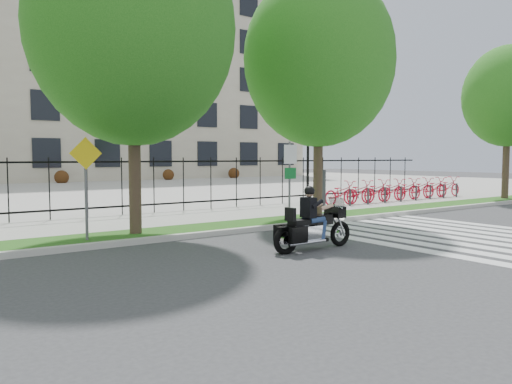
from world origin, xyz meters
TOP-DOWN VIEW (x-y plane):
  - ground at (0.00, 0.00)m, footprint 120.00×120.00m
  - curb at (0.00, 4.10)m, footprint 60.00×0.20m
  - grass_verge at (0.00, 4.95)m, footprint 60.00×1.50m
  - sidewalk at (0.00, 7.45)m, footprint 60.00×3.50m
  - plaza at (0.00, 25.00)m, footprint 80.00×34.00m
  - crosswalk_stripes at (4.83, 0.00)m, footprint 5.70×8.00m
  - iron_fence at (0.00, 9.20)m, footprint 30.00×0.06m
  - lamp_post_right at (10.00, 12.00)m, footprint 1.06×0.70m
  - street_tree_1 at (-2.48, 4.95)m, footprint 5.34×5.34m
  - street_tree_2 at (4.09, 4.95)m, footprint 5.08×5.08m
  - street_tree_3 at (16.61, 4.95)m, footprint 4.25×4.25m
  - bike_share_station at (11.35, 7.20)m, footprint 10.04×0.88m
  - sign_pole_regulatory at (2.54, 4.58)m, footprint 0.50×0.09m
  - sign_pole_warning at (-3.87, 4.58)m, footprint 0.78×0.09m
  - motorcycle_rider at (0.22, 0.97)m, footprint 2.34×0.68m

SIDE VIEW (x-z plane):
  - ground at x=0.00m, z-range 0.00..0.00m
  - crosswalk_stripes at x=4.83m, z-range 0.00..0.01m
  - plaza at x=0.00m, z-range 0.00..0.10m
  - curb at x=0.00m, z-range 0.00..0.15m
  - grass_verge at x=0.00m, z-range 0.00..0.15m
  - sidewalk at x=0.00m, z-range 0.00..0.15m
  - motorcycle_rider at x=0.22m, z-range -0.30..1.50m
  - bike_share_station at x=11.35m, z-range -0.09..1.41m
  - iron_fence at x=0.00m, z-range 0.15..2.15m
  - sign_pole_regulatory at x=2.54m, z-range 0.49..2.99m
  - sign_pole_warning at x=-3.87m, z-range 0.50..2.99m
  - lamp_post_right at x=10.00m, z-range 1.08..5.33m
  - street_tree_3 at x=16.61m, z-range 1.39..8.80m
  - street_tree_2 at x=4.09m, z-range 1.32..9.50m
  - street_tree_1 at x=-2.48m, z-range 1.29..9.73m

